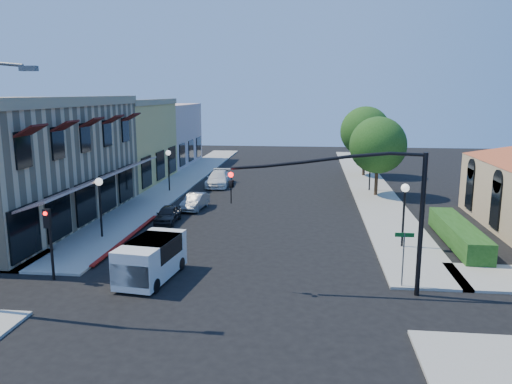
# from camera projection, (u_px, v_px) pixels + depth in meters

# --- Properties ---
(ground) EXTENTS (120.00, 120.00, 0.00)m
(ground) POSITION_uv_depth(u_px,v_px,m) (222.00, 301.00, 20.28)
(ground) COLOR black
(ground) RESTS_ON ground
(sidewalk_left) EXTENTS (3.50, 50.00, 0.12)m
(sidewalk_left) POSITION_uv_depth(u_px,v_px,m) (182.00, 181.00, 47.53)
(sidewalk_left) COLOR #9B988D
(sidewalk_left) RESTS_ON ground
(sidewalk_right) EXTENTS (3.50, 50.00, 0.12)m
(sidewalk_right) POSITION_uv_depth(u_px,v_px,m) (368.00, 185.00, 45.64)
(sidewalk_right) COLOR #9B988D
(sidewalk_right) RESTS_ON ground
(curb_red_strip) EXTENTS (0.25, 10.00, 0.06)m
(curb_red_strip) POSITION_uv_depth(u_px,v_px,m) (129.00, 239.00, 28.82)
(curb_red_strip) COLOR maroon
(curb_red_strip) RESTS_ON ground
(corner_brick_building) EXTENTS (11.77, 18.20, 8.10)m
(corner_brick_building) POSITION_uv_depth(u_px,v_px,m) (14.00, 161.00, 31.89)
(corner_brick_building) COLOR tan
(corner_brick_building) RESTS_ON ground
(yellow_stucco_building) EXTENTS (10.00, 12.00, 7.60)m
(yellow_stucco_building) POSITION_uv_depth(u_px,v_px,m) (107.00, 142.00, 46.55)
(yellow_stucco_building) COLOR tan
(yellow_stucco_building) RESTS_ON ground
(pink_stucco_building) EXTENTS (10.00, 12.00, 7.00)m
(pink_stucco_building) POSITION_uv_depth(u_px,v_px,m) (148.00, 135.00, 58.31)
(pink_stucco_building) COLOR beige
(pink_stucco_building) RESTS_ON ground
(hedge) EXTENTS (1.40, 8.00, 1.10)m
(hedge) POSITION_uv_depth(u_px,v_px,m) (457.00, 245.00, 27.79)
(hedge) COLOR #1C4814
(hedge) RESTS_ON ground
(street_tree_a) EXTENTS (4.56, 4.56, 6.48)m
(street_tree_a) POSITION_uv_depth(u_px,v_px,m) (378.00, 145.00, 39.95)
(street_tree_a) COLOR #312313
(street_tree_a) RESTS_ON ground
(street_tree_b) EXTENTS (4.94, 4.94, 7.02)m
(street_tree_b) POSITION_uv_depth(u_px,v_px,m) (365.00, 131.00, 49.63)
(street_tree_b) COLOR #312313
(street_tree_b) RESTS_ON ground
(signal_mast_arm) EXTENTS (8.01, 0.39, 6.00)m
(signal_mast_arm) POSITION_uv_depth(u_px,v_px,m) (369.00, 199.00, 20.30)
(signal_mast_arm) COLOR black
(signal_mast_arm) RESTS_ON ground
(secondary_signal) EXTENTS (0.28, 0.42, 3.32)m
(secondary_signal) POSITION_uv_depth(u_px,v_px,m) (49.00, 231.00, 22.06)
(secondary_signal) COLOR black
(secondary_signal) RESTS_ON ground
(street_name_sign) EXTENTS (0.80, 0.06, 2.50)m
(street_name_sign) POSITION_uv_depth(u_px,v_px,m) (404.00, 251.00, 21.28)
(street_name_sign) COLOR #595B5E
(street_name_sign) RESTS_ON ground
(lamppost_left_near) EXTENTS (0.44, 0.44, 3.57)m
(lamppost_left_near) POSITION_uv_depth(u_px,v_px,m) (99.00, 192.00, 28.46)
(lamppost_left_near) COLOR black
(lamppost_left_near) RESTS_ON ground
(lamppost_left_far) EXTENTS (0.44, 0.44, 3.57)m
(lamppost_left_far) POSITION_uv_depth(u_px,v_px,m) (168.00, 160.00, 42.11)
(lamppost_left_far) COLOR black
(lamppost_left_far) RESTS_ON ground
(lamppost_right_near) EXTENTS (0.44, 0.44, 3.57)m
(lamppost_right_near) POSITION_uv_depth(u_px,v_px,m) (405.00, 199.00, 26.62)
(lamppost_right_near) COLOR black
(lamppost_right_near) RESTS_ON ground
(lamppost_right_far) EXTENTS (0.44, 0.44, 3.57)m
(lamppost_right_far) POSITION_uv_depth(u_px,v_px,m) (370.00, 160.00, 42.22)
(lamppost_right_far) COLOR black
(lamppost_right_far) RESTS_ON ground
(white_van) EXTENTS (2.30, 4.34, 1.84)m
(white_van) POSITION_uv_depth(u_px,v_px,m) (151.00, 257.00, 22.43)
(white_van) COLOR silver
(white_van) RESTS_ON ground
(parked_car_a) EXTENTS (1.38, 3.22, 1.08)m
(parked_car_a) POSITION_uv_depth(u_px,v_px,m) (168.00, 214.00, 32.49)
(parked_car_a) COLOR black
(parked_car_a) RESTS_ON ground
(parked_car_b) EXTENTS (1.57, 3.59, 1.15)m
(parked_car_b) POSITION_uv_depth(u_px,v_px,m) (195.00, 202.00, 36.14)
(parked_car_b) COLOR gray
(parked_car_b) RESTS_ON ground
(parked_car_c) EXTENTS (2.05, 4.75, 1.36)m
(parked_car_c) POSITION_uv_depth(u_px,v_px,m) (218.00, 179.00, 45.03)
(parked_car_c) COLOR white
(parked_car_c) RESTS_ON ground
(parked_car_d) EXTENTS (1.96, 3.97, 1.08)m
(parked_car_d) POSITION_uv_depth(u_px,v_px,m) (220.00, 178.00, 46.04)
(parked_car_d) COLOR #9EA1A3
(parked_car_d) RESTS_ON ground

